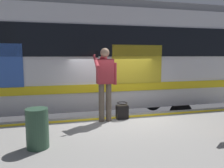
{
  "coord_description": "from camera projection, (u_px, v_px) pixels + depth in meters",
  "views": [
    {
      "loc": [
        1.63,
        5.73,
        2.61
      ],
      "look_at": [
        0.23,
        0.3,
        1.87
      ],
      "focal_mm": 35.33,
      "sensor_mm": 36.0,
      "label": 1
    }
  ],
  "objects": [
    {
      "name": "handbag",
      "position": [
        122.0,
        111.0,
        5.69
      ],
      "size": [
        0.3,
        0.28,
        0.43
      ],
      "color": "black",
      "rests_on": "platform"
    },
    {
      "name": "safety_line",
      "position": [
        121.0,
        117.0,
        5.83
      ],
      "size": [
        15.58,
        0.16,
        0.01
      ],
      "primitive_type": "cube",
      "color": "yellow",
      "rests_on": "platform"
    },
    {
      "name": "track_rail_far",
      "position": [
        99.0,
        118.0,
        8.85
      ],
      "size": [
        20.66,
        0.08,
        0.16
      ],
      "primitive_type": "cube",
      "color": "slate",
      "rests_on": "ground"
    },
    {
      "name": "track_rail_near",
      "position": [
        107.0,
        130.0,
        7.47
      ],
      "size": [
        20.66,
        0.08,
        0.16
      ],
      "primitive_type": "cube",
      "color": "slate",
      "rests_on": "ground"
    },
    {
      "name": "train_carriage",
      "position": [
        67.0,
        56.0,
        7.52
      ],
      "size": [
        11.61,
        2.82,
        4.1
      ],
      "color": "silver",
      "rests_on": "ground"
    },
    {
      "name": "passenger",
      "position": [
        105.0,
        78.0,
        5.37
      ],
      "size": [
        0.57,
        0.55,
        1.8
      ],
      "color": "brown",
      "rests_on": "platform"
    },
    {
      "name": "trash_bin",
      "position": [
        37.0,
        128.0,
        3.88
      ],
      "size": [
        0.39,
        0.39,
        0.71
      ],
      "primitive_type": "cylinder",
      "color": "#2D4C38",
      "rests_on": "platform"
    },
    {
      "name": "ground_plane",
      "position": [
        117.0,
        148.0,
        6.24
      ],
      "size": [
        24.03,
        24.03,
        0.0
      ],
      "primitive_type": "plane",
      "color": "#3D3D3F"
    }
  ]
}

